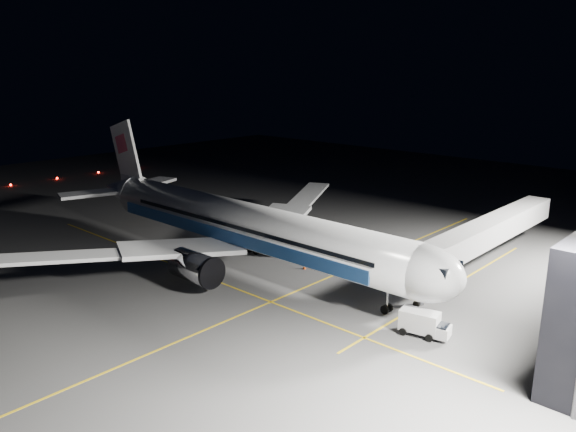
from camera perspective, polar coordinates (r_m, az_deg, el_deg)
The scene contains 12 objects.
ground at distance 70.59m, azimuth -4.17°, elevation -5.07°, with size 200.00×200.00×0.00m, color #4C4C4F.
guide_line_main at distance 64.11m, azimuth 2.02°, elevation -7.14°, with size 0.25×80.00×0.01m, color gold.
guide_line_cross at distance 66.90m, azimuth -7.93°, elevation -6.32°, with size 70.00×0.25×0.01m, color gold.
guide_line_side at distance 65.81m, azimuth 15.86°, elevation -7.13°, with size 0.25×40.00×0.01m, color gold.
airliner at distance 69.76m, azimuth -4.85°, elevation -0.87°, with size 61.48×54.22×16.64m.
jet_bridge at distance 71.32m, azimuth 19.08°, elevation -1.79°, with size 3.60×34.40×6.30m.
taxiway_lights at distance 130.98m, azimuth -26.34°, elevation 2.84°, with size 0.44×60.44×0.44m.
service_truck at distance 53.99m, azimuth 13.65°, elevation -10.53°, with size 4.84×2.75×2.34m.
baggage_tug at distance 86.64m, azimuth -2.85°, elevation -0.63°, with size 3.32×3.04×1.97m.
safety_cone_a at distance 69.27m, azimuth 1.67°, elevation -5.16°, with size 0.41×0.41×0.61m, color #DC3D09.
safety_cone_b at distance 72.11m, azimuth 3.74°, elevation -4.34°, with size 0.45×0.45×0.68m, color #DC3D09.
safety_cone_c at distance 79.17m, azimuth -1.25°, elevation -2.56°, with size 0.43×0.43×0.64m, color #DC3D09.
Camera 1 is at (48.61, -45.20, 24.01)m, focal length 35.00 mm.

